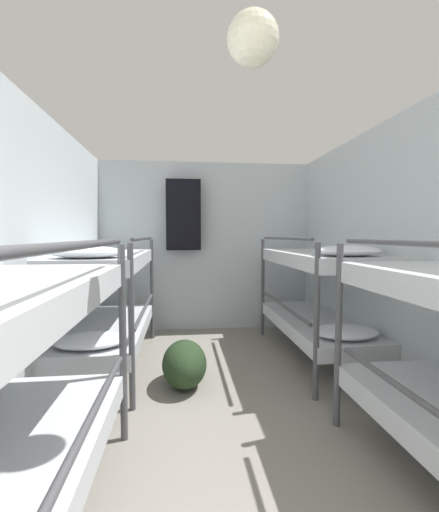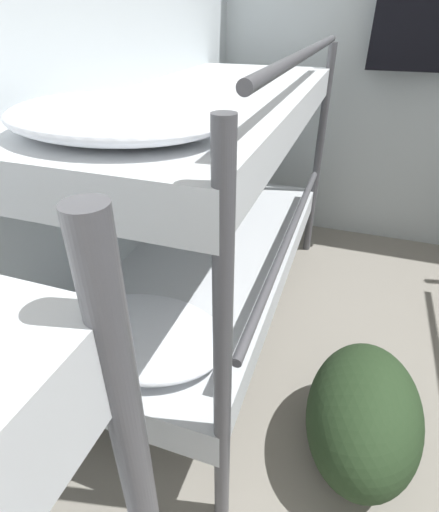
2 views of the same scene
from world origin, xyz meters
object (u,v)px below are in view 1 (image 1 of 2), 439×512
object	(u,v)px
bunk_stack_right_far	(318,292)
duffel_bag	(184,363)
bunk_stack_left_far	(107,296)
hanging_coat	(183,215)

from	to	relation	value
bunk_stack_right_far	duffel_bag	world-z (taller)	bunk_stack_right_far
duffel_bag	bunk_stack_right_far	bearing A→B (deg)	17.92
bunk_stack_left_far	bunk_stack_right_far	size ratio (longest dim) A/B	1.00
duffel_bag	hanging_coat	bearing A→B (deg)	89.59
bunk_stack_left_far	hanging_coat	distance (m)	1.60
bunk_stack_right_far	hanging_coat	distance (m)	1.94
hanging_coat	bunk_stack_left_far	bearing A→B (deg)	-121.99
bunk_stack_left_far	duffel_bag	xyz separation A→B (m)	(0.71, -0.43, -0.51)
bunk_stack_right_far	hanging_coat	world-z (taller)	hanging_coat
duffel_bag	hanging_coat	xyz separation A→B (m)	(0.01, 1.59, 1.34)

